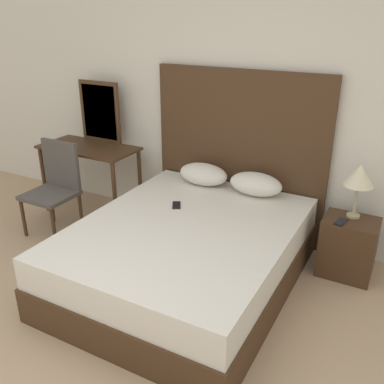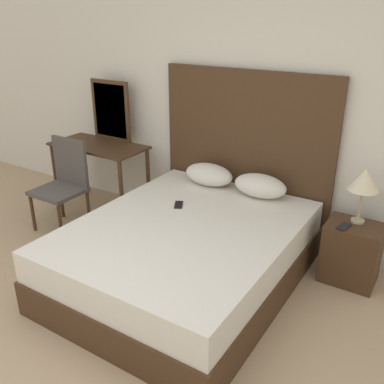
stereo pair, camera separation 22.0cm
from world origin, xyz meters
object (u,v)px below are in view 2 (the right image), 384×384
Objects in this scene: table_lamp at (364,181)px; chair at (64,180)px; phone_on_bed at (179,205)px; vanity_desk at (99,155)px; nightstand at (351,253)px; phone_on_nightstand at (344,227)px; bed at (185,254)px.

table_lamp is 0.50× the size of chair.
phone_on_bed is 1.43m from vanity_desk.
nightstand is 3.28× the size of phone_on_nightstand.
table_lamp is (1.16, 0.85, 0.62)m from bed.
phone_on_nightstand is (-0.07, -0.16, -0.36)m from table_lamp.
vanity_desk is 0.52m from chair.
nightstand is at bearing -86.55° from table_lamp.
table_lamp is (1.42, 0.57, 0.34)m from phone_on_bed.
nightstand is at bearing 19.19° from phone_on_bed.
vanity_desk is at bearing 179.54° from phone_on_nightstand.
phone_on_bed is 0.35× the size of table_lamp.
table_lamp is 0.43× the size of vanity_desk.
phone_on_bed is at bearing -158.24° from table_lamp.
table_lamp reaches higher than chair.
vanity_desk reaches higher than nightstand.
table_lamp is 2.90m from chair.
bed is at bearing -7.16° from chair.
table_lamp is at bearing 93.45° from nightstand.
phone_on_nightstand is at bearing 32.18° from bed.
phone_on_bed is at bearing -163.21° from phone_on_nightstand.
chair is at bearing -167.13° from table_lamp.
table_lamp reaches higher than vanity_desk.
phone_on_nightstand is at bearing -113.99° from table_lamp.
bed is 2.22× the size of chair.
table_lamp is at bearing 36.05° from bed.
vanity_desk is (-2.78, -0.07, 0.39)m from nightstand.
bed is 1.32m from phone_on_nightstand.
bed is 1.67m from chair.
phone_on_nightstand is at bearing 9.99° from chair.
nightstand is (1.42, 0.49, -0.29)m from phone_on_bed.
bed is 12.68× the size of phone_on_bed.
nightstand is 2.81m from vanity_desk.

